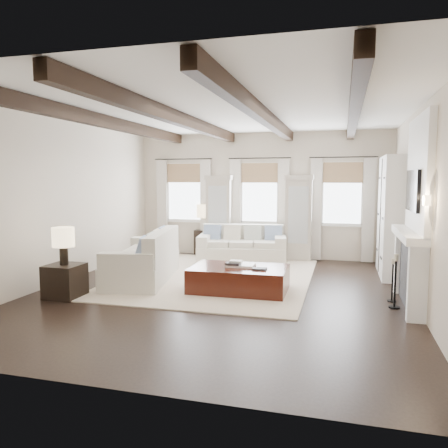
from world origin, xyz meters
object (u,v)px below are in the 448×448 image
(side_table_front, at_px, (65,281))
(side_table_back, at_px, (204,242))
(sofa_back, at_px, (242,247))
(ottoman, at_px, (239,279))
(sofa_left, at_px, (146,261))

(side_table_front, bearing_deg, side_table_back, 78.11)
(side_table_front, bearing_deg, sofa_back, 60.10)
(ottoman, bearing_deg, sofa_left, 169.19)
(sofa_back, bearing_deg, ottoman, -78.26)
(sofa_left, distance_m, side_table_front, 1.72)
(sofa_back, height_order, side_table_back, sofa_back)
(sofa_left, bearing_deg, ottoman, -9.98)
(side_table_front, distance_m, side_table_back, 4.83)
(sofa_left, xyz_separation_m, side_table_back, (0.18, 3.22, -0.07))
(sofa_left, height_order, side_table_front, sofa_left)
(sofa_back, height_order, ottoman, sofa_back)
(sofa_left, height_order, side_table_back, sofa_left)
(sofa_back, bearing_deg, side_table_front, -119.90)
(ottoman, xyz_separation_m, side_table_front, (-2.81, -1.16, 0.06))
(side_table_front, xyz_separation_m, side_table_back, (1.00, 4.73, 0.05))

